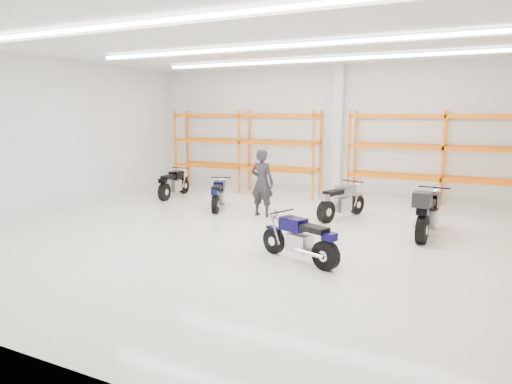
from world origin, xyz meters
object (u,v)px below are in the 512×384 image
at_px(motorcycle_back_d, 427,214).
at_px(motorcycle_main, 302,240).
at_px(motorcycle_back_c, 340,202).
at_px(motorcycle_back_a, 173,184).
at_px(standing_man, 262,183).
at_px(motorcycle_back_b, 218,195).
at_px(structural_column, 338,132).

bearing_deg(motorcycle_back_d, motorcycle_main, -123.78).
relative_size(motorcycle_back_c, motorcycle_back_d, 0.84).
distance_m(motorcycle_back_c, motorcycle_back_d, 2.56).
xyz_separation_m(motorcycle_back_c, motorcycle_back_d, (2.37, -0.97, 0.11)).
height_order(motorcycle_main, motorcycle_back_c, motorcycle_back_c).
distance_m(motorcycle_back_a, standing_man, 4.21).
relative_size(motorcycle_back_a, motorcycle_back_c, 1.01).
distance_m(motorcycle_back_b, motorcycle_back_c, 3.71).
bearing_deg(structural_column, motorcycle_back_b, -127.76).
bearing_deg(motorcycle_back_d, motorcycle_back_a, 169.45).
xyz_separation_m(motorcycle_main, structural_column, (-1.37, 7.06, 1.80)).
bearing_deg(motorcycle_back_c, motorcycle_main, -84.84).
distance_m(motorcycle_back_a, motorcycle_back_c, 6.12).
bearing_deg(motorcycle_back_b, standing_man, -8.77).
relative_size(motorcycle_back_b, motorcycle_back_c, 0.90).
distance_m(motorcycle_back_a, structural_column, 5.93).
bearing_deg(motorcycle_back_a, motorcycle_back_d, -10.55).
distance_m(motorcycle_main, standing_man, 4.20).
xyz_separation_m(motorcycle_back_b, structural_column, (2.68, 3.45, 1.82)).
bearing_deg(structural_column, motorcycle_back_d, -50.17).
bearing_deg(motorcycle_back_d, motorcycle_back_c, 157.83).
relative_size(motorcycle_back_d, structural_column, 0.53).
relative_size(motorcycle_main, motorcycle_back_d, 0.79).
height_order(motorcycle_back_c, motorcycle_back_d, motorcycle_back_d).
bearing_deg(standing_man, motorcycle_back_a, -14.09).
bearing_deg(motorcycle_back_c, motorcycle_back_a, 174.27).
distance_m(motorcycle_back_b, structural_column, 4.73).
xyz_separation_m(motorcycle_back_b, motorcycle_back_c, (3.69, 0.36, 0.04)).
height_order(standing_man, structural_column, structural_column).
bearing_deg(motorcycle_back_c, structural_column, 108.17).
bearing_deg(motorcycle_back_a, motorcycle_back_c, -5.73).
bearing_deg(structural_column, standing_man, -106.35).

